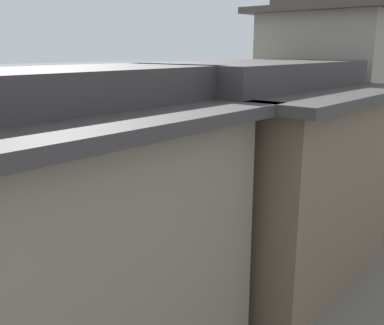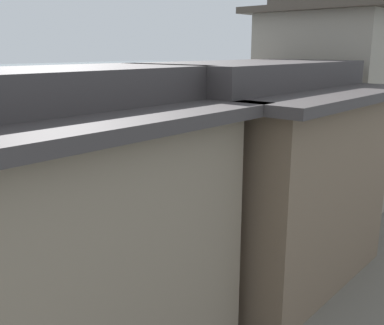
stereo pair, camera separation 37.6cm
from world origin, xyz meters
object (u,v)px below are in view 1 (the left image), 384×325
object	(u,v)px
house_waterfront_second	(256,168)
house_waterfront_tall	(333,103)
boat_midriver_drifting	(301,159)
house_waterfront_nearest	(45,234)
boat_moored_far	(246,180)
boat_moored_second	(123,222)

from	to	relation	value
house_waterfront_second	house_waterfront_tall	world-z (taller)	house_waterfront_tall
boat_midriver_drifting	house_waterfront_second	xyz separation A→B (m)	(6.17, -15.27, 3.56)
house_waterfront_second	house_waterfront_tall	xyz separation A→B (m)	(-0.62, 6.68, 1.31)
boat_midriver_drifting	house_waterfront_nearest	bearing A→B (deg)	-75.43
house_waterfront_second	house_waterfront_tall	size ratio (longest dim) A/B	0.81
boat_moored_far	boat_moored_second	bearing A→B (deg)	-91.40
boat_moored_second	house_waterfront_nearest	world-z (taller)	house_waterfront_nearest
house_waterfront_nearest	house_waterfront_tall	distance (m)	13.60
boat_moored_far	house_waterfront_tall	bearing A→B (deg)	-20.83
boat_moored_second	boat_moored_far	size ratio (longest dim) A/B	0.96
boat_moored_second	house_waterfront_nearest	size ratio (longest dim) A/B	0.71
boat_midriver_drifting	house_waterfront_tall	distance (m)	11.33
boat_moored_far	house_waterfront_second	xyz separation A→B (m)	(6.20, -8.81, 3.59)
boat_moored_second	house_waterfront_tall	xyz separation A→B (m)	(5.79, 6.63, 4.77)
house_waterfront_nearest	house_waterfront_second	size ratio (longest dim) A/B	1.09
boat_moored_second	house_waterfront_tall	bearing A→B (deg)	48.86
boat_midriver_drifting	house_waterfront_tall	bearing A→B (deg)	-57.12
boat_moored_second	house_waterfront_second	distance (m)	7.29
house_waterfront_second	boat_midriver_drifting	bearing A→B (deg)	112.02
boat_moored_second	boat_moored_far	distance (m)	8.76
boat_moored_far	house_waterfront_second	bearing A→B (deg)	-54.83
boat_moored_far	boat_midriver_drifting	size ratio (longest dim) A/B	1.17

